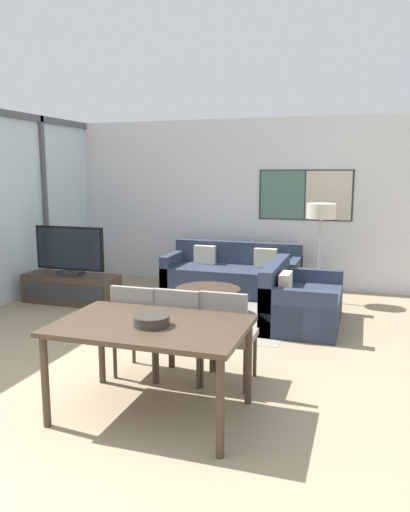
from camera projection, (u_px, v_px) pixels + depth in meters
name	position (u px, v px, depth m)	size (l,w,h in m)	color
ground_plane	(52.00, 441.00, 3.62)	(24.00, 24.00, 0.00)	#9E896B
wall_back	(240.00, 203.00, 8.49)	(6.83, 0.09, 2.80)	silver
area_rug	(208.00, 314.00, 6.84)	(2.28, 2.06, 0.01)	gray
tv_console	(71.00, 289.00, 7.39)	(1.43, 0.48, 0.43)	#423326
television	(70.00, 251.00, 7.30)	(1.10, 0.20, 0.71)	#2D2D33
sofa_main	(233.00, 276.00, 8.05)	(2.13, 0.90, 0.79)	#2D384C
sofa_side	(297.00, 303.00, 6.37)	(0.90, 1.43, 0.79)	#2D384C
coffee_table	(208.00, 295.00, 6.79)	(0.89, 0.89, 0.36)	#423326
dining_table	(151.00, 333.00, 3.91)	(1.50, 0.97, 0.76)	#423326
dining_chair_left	(139.00, 324.00, 4.70)	(0.46, 0.46, 0.90)	gray
dining_chair_centre	(182.00, 328.00, 4.58)	(0.46, 0.46, 0.90)	gray
dining_chair_right	(227.00, 331.00, 4.48)	(0.46, 0.46, 0.90)	gray
fruit_bowl	(151.00, 320.00, 3.83)	(0.28, 0.28, 0.08)	#332D28
floor_lamp	(321.00, 216.00, 7.30)	(0.42, 0.42, 1.47)	#2D2D33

